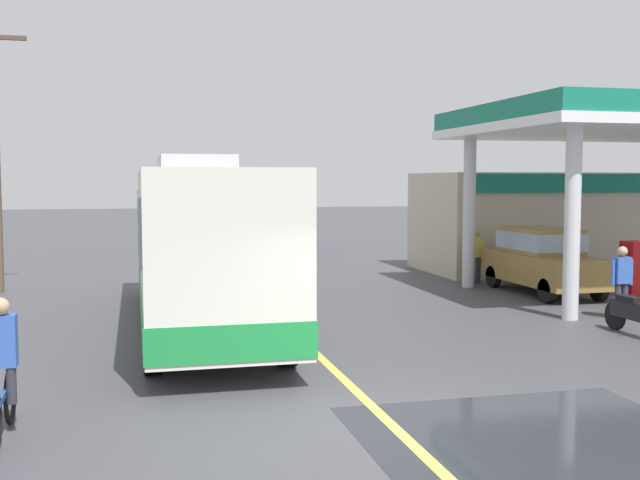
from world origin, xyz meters
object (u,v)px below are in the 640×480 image
at_px(minibus_opposing_lane, 268,217).
at_px(pedestrian_near_pump, 622,278).
at_px(car_at_pump, 542,257).
at_px(cyclist_on_shoulder, 2,374).
at_px(pedestrian_by_shop, 476,253).
at_px(motorcycle_parked_forecourt, 633,313).
at_px(coach_bus_main, 200,247).

distance_m(minibus_opposing_lane, pedestrian_near_pump, 19.96).
relative_size(car_at_pump, cyclist_on_shoulder, 2.31).
xyz_separation_m(car_at_pump, minibus_opposing_lane, (-5.06, 15.36, 0.46)).
bearing_deg(minibus_opposing_lane, pedestrian_by_shop, -72.45).
distance_m(car_at_pump, cyclist_on_shoulder, 15.58).
xyz_separation_m(cyclist_on_shoulder, pedestrian_by_shop, (11.67, 11.44, 0.15)).
distance_m(cyclist_on_shoulder, pedestrian_near_pump, 13.30).
bearing_deg(pedestrian_by_shop, cyclist_on_shoulder, -135.57).
relative_size(cyclist_on_shoulder, motorcycle_parked_forecourt, 1.01).
height_order(car_at_pump, minibus_opposing_lane, minibus_opposing_lane).
bearing_deg(car_at_pump, pedestrian_by_shop, 112.19).
xyz_separation_m(car_at_pump, pedestrian_near_pump, (-0.33, -4.03, -0.08)).
distance_m(minibus_opposing_lane, pedestrian_by_shop, 13.75).
xyz_separation_m(minibus_opposing_lane, motorcycle_parked_forecourt, (3.88, -20.99, -1.03)).
bearing_deg(motorcycle_parked_forecourt, minibus_opposing_lane, 100.47).
xyz_separation_m(pedestrian_near_pump, pedestrian_by_shop, (-0.60, 6.29, 0.00)).
height_order(coach_bus_main, minibus_opposing_lane, coach_bus_main).
height_order(cyclist_on_shoulder, pedestrian_near_pump, cyclist_on_shoulder).
relative_size(car_at_pump, minibus_opposing_lane, 0.69).
distance_m(cyclist_on_shoulder, motorcycle_parked_forecourt, 11.95).
bearing_deg(cyclist_on_shoulder, motorcycle_parked_forecourt, 17.26).
bearing_deg(coach_bus_main, cyclist_on_shoulder, -114.17).
distance_m(car_at_pump, motorcycle_parked_forecourt, 5.79).
distance_m(coach_bus_main, car_at_pump, 10.01).
distance_m(motorcycle_parked_forecourt, pedestrian_by_shop, 7.92).
relative_size(cyclist_on_shoulder, pedestrian_by_shop, 1.10).
bearing_deg(minibus_opposing_lane, pedestrian_near_pump, -76.26).
distance_m(coach_bus_main, minibus_opposing_lane, 18.54).
bearing_deg(car_at_pump, cyclist_on_shoulder, -143.91).
relative_size(car_at_pump, pedestrian_near_pump, 2.53).
xyz_separation_m(coach_bus_main, pedestrian_near_pump, (9.32, -1.42, -0.79)).
bearing_deg(cyclist_on_shoulder, minibus_opposing_lane, 72.95).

